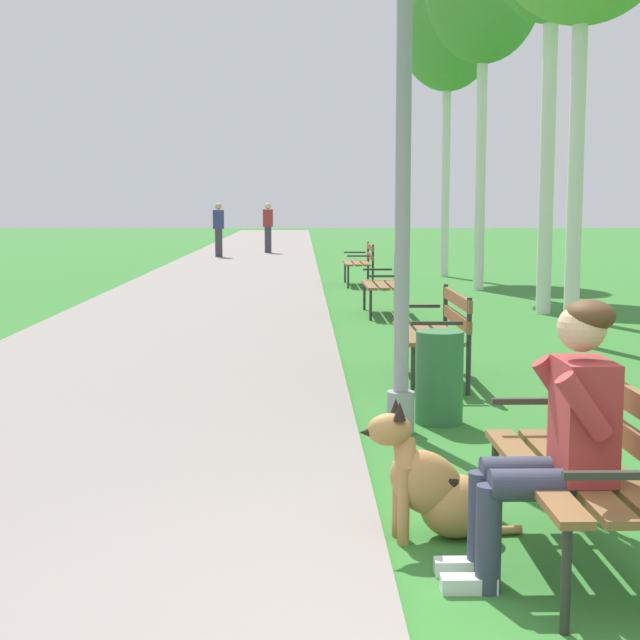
% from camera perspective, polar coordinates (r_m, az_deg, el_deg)
% --- Properties ---
extents(paved_path, '(3.97, 60.00, 0.04)m').
position_cam_1_polar(paved_path, '(27.50, -4.39, 3.48)').
color(paved_path, gray).
rests_on(paved_path, ground).
extents(park_bench_near, '(0.55, 1.50, 0.85)m').
position_cam_1_polar(park_bench_near, '(4.59, 15.71, -7.81)').
color(park_bench_near, brown).
rests_on(park_bench_near, ground).
extents(park_bench_mid, '(0.55, 1.50, 0.85)m').
position_cam_1_polar(park_bench_mid, '(9.07, 6.88, -0.39)').
color(park_bench_mid, brown).
rests_on(park_bench_mid, ground).
extents(park_bench_far, '(0.55, 1.50, 0.85)m').
position_cam_1_polar(park_bench_far, '(14.37, 4.00, 2.33)').
color(park_bench_far, brown).
rests_on(park_bench_far, ground).
extents(park_bench_furthest, '(0.55, 1.50, 0.85)m').
position_cam_1_polar(park_bench_furthest, '(19.53, 2.45, 3.55)').
color(park_bench_furthest, brown).
rests_on(park_bench_furthest, ground).
extents(person_seated_on_near_bench, '(0.74, 0.49, 1.25)m').
position_cam_1_polar(person_seated_on_near_bench, '(4.33, 13.82, -6.35)').
color(person_seated_on_near_bench, '#33384C').
rests_on(person_seated_on_near_bench, ground).
extents(dog_shepherd, '(0.83, 0.32, 0.71)m').
position_cam_1_polar(dog_shepherd, '(4.89, 6.82, -9.76)').
color(dog_shepherd, '#B27F47').
rests_on(dog_shepherd, ground).
extents(lamp_post_near, '(0.24, 0.24, 4.45)m').
position_cam_1_polar(lamp_post_near, '(6.95, 4.94, 12.19)').
color(lamp_post_near, gray).
rests_on(lamp_post_near, ground).
extents(birch_tree_sixth, '(2.16, 2.15, 6.78)m').
position_cam_1_polar(birch_tree_sixth, '(22.35, 7.52, 16.50)').
color(birch_tree_sixth, silver).
rests_on(birch_tree_sixth, ground).
extents(litter_bin, '(0.36, 0.36, 0.70)m').
position_cam_1_polar(litter_bin, '(7.37, 7.02, -3.36)').
color(litter_bin, '#2D6638').
rests_on(litter_bin, ground).
extents(pedestrian_distant, '(0.32, 0.22, 1.65)m').
position_cam_1_polar(pedestrian_distant, '(29.27, -5.98, 5.28)').
color(pedestrian_distant, '#383842').
rests_on(pedestrian_distant, ground).
extents(pedestrian_further_distant, '(0.32, 0.22, 1.65)m').
position_cam_1_polar(pedestrian_further_distant, '(31.56, -3.08, 5.42)').
color(pedestrian_further_distant, '#383842').
rests_on(pedestrian_further_distant, ground).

